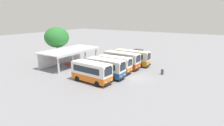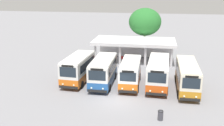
{
  "view_description": "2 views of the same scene",
  "coord_description": "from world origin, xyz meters",
  "px_view_note": "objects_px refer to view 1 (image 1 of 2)",
  "views": [
    {
      "loc": [
        -27.6,
        -12.91,
        10.36
      ],
      "look_at": [
        1.01,
        5.2,
        1.71
      ],
      "focal_mm": 29.93,
      "sensor_mm": 36.0,
      "label": 1
    },
    {
      "loc": [
        3.77,
        -25.07,
        11.56
      ],
      "look_at": [
        -1.68,
        7.23,
        1.93
      ],
      "focal_mm": 42.61,
      "sensor_mm": 36.0,
      "label": 2
    }
  ],
  "objects_px": {
    "city_bus_fifth_blue": "(132,57)",
    "litter_bin_apron": "(162,72)",
    "city_bus_second_in_row": "(106,67)",
    "city_bus_fourth_amber": "(122,59)",
    "parked_car_flank": "(139,52)",
    "waiting_chair_second_from_end": "(68,64)",
    "city_bus_middle_cream": "(114,64)",
    "waiting_chair_middle_seat": "(71,63)",
    "waiting_chair_end_by_column": "(66,65)",
    "waiting_chair_fourth_seat": "(73,63)",
    "waiting_chair_fifth_seat": "(76,62)",
    "city_bus_nearest_orange": "(91,71)"
  },
  "relations": [
    {
      "from": "city_bus_middle_cream",
      "to": "waiting_chair_fifth_seat",
      "type": "height_order",
      "value": "city_bus_middle_cream"
    },
    {
      "from": "litter_bin_apron",
      "to": "waiting_chair_end_by_column",
      "type": "bearing_deg",
      "value": 108.03
    },
    {
      "from": "city_bus_fifth_blue",
      "to": "litter_bin_apron",
      "type": "xyz_separation_m",
      "value": [
        -2.96,
        -7.62,
        -1.3
      ]
    },
    {
      "from": "waiting_chair_end_by_column",
      "to": "waiting_chair_second_from_end",
      "type": "height_order",
      "value": "same"
    },
    {
      "from": "city_bus_middle_cream",
      "to": "waiting_chair_end_by_column",
      "type": "bearing_deg",
      "value": 103.32
    },
    {
      "from": "waiting_chair_end_by_column",
      "to": "waiting_chair_fourth_seat",
      "type": "height_order",
      "value": "same"
    },
    {
      "from": "waiting_chair_second_from_end",
      "to": "waiting_chair_middle_seat",
      "type": "bearing_deg",
      "value": -3.65
    },
    {
      "from": "parked_car_flank",
      "to": "city_bus_second_in_row",
      "type": "bearing_deg",
      "value": -172.23
    },
    {
      "from": "city_bus_second_in_row",
      "to": "parked_car_flank",
      "type": "bearing_deg",
      "value": 7.77
    },
    {
      "from": "city_bus_fourth_amber",
      "to": "waiting_chair_fourth_seat",
      "type": "xyz_separation_m",
      "value": [
        -3.56,
        9.97,
        -1.27
      ]
    },
    {
      "from": "city_bus_fourth_amber",
      "to": "waiting_chair_fourth_seat",
      "type": "relative_size",
      "value": 8.82
    },
    {
      "from": "litter_bin_apron",
      "to": "city_bus_second_in_row",
      "type": "bearing_deg",
      "value": 130.83
    },
    {
      "from": "waiting_chair_second_from_end",
      "to": "waiting_chair_middle_seat",
      "type": "xyz_separation_m",
      "value": [
        0.69,
        -0.04,
        0.0
      ]
    },
    {
      "from": "city_bus_second_in_row",
      "to": "city_bus_fifth_blue",
      "type": "bearing_deg",
      "value": -1.02
    },
    {
      "from": "city_bus_second_in_row",
      "to": "parked_car_flank",
      "type": "height_order",
      "value": "city_bus_second_in_row"
    },
    {
      "from": "waiting_chair_second_from_end",
      "to": "waiting_chair_fourth_seat",
      "type": "height_order",
      "value": "same"
    },
    {
      "from": "parked_car_flank",
      "to": "litter_bin_apron",
      "type": "height_order",
      "value": "parked_car_flank"
    },
    {
      "from": "waiting_chair_fifth_seat",
      "to": "litter_bin_apron",
      "type": "height_order",
      "value": "litter_bin_apron"
    },
    {
      "from": "waiting_chair_fourth_seat",
      "to": "waiting_chair_end_by_column",
      "type": "bearing_deg",
      "value": -177.33
    },
    {
      "from": "city_bus_nearest_orange",
      "to": "city_bus_fourth_amber",
      "type": "height_order",
      "value": "city_bus_nearest_orange"
    },
    {
      "from": "city_bus_second_in_row",
      "to": "city_bus_middle_cream",
      "type": "bearing_deg",
      "value": 3.41
    },
    {
      "from": "city_bus_middle_cream",
      "to": "waiting_chair_end_by_column",
      "type": "distance_m",
      "value": 10.52
    },
    {
      "from": "waiting_chair_end_by_column",
      "to": "waiting_chair_fourth_seat",
      "type": "bearing_deg",
      "value": 2.67
    },
    {
      "from": "city_bus_fourth_amber",
      "to": "waiting_chair_fifth_seat",
      "type": "height_order",
      "value": "city_bus_fourth_amber"
    },
    {
      "from": "city_bus_fourth_amber",
      "to": "waiting_chair_second_from_end",
      "type": "xyz_separation_m",
      "value": [
        -4.95,
        9.9,
        -1.27
      ]
    },
    {
      "from": "waiting_chair_end_by_column",
      "to": "waiting_chair_fifth_seat",
      "type": "xyz_separation_m",
      "value": [
        2.77,
        -0.03,
        0.0
      ]
    },
    {
      "from": "city_bus_middle_cream",
      "to": "waiting_chair_middle_seat",
      "type": "height_order",
      "value": "city_bus_middle_cream"
    },
    {
      "from": "parked_car_flank",
      "to": "waiting_chair_end_by_column",
      "type": "bearing_deg",
      "value": 157.79
    },
    {
      "from": "city_bus_nearest_orange",
      "to": "waiting_chair_second_from_end",
      "type": "bearing_deg",
      "value": 64.38
    },
    {
      "from": "parked_car_flank",
      "to": "waiting_chair_second_from_end",
      "type": "height_order",
      "value": "parked_car_flank"
    },
    {
      "from": "city_bus_second_in_row",
      "to": "city_bus_fourth_amber",
      "type": "xyz_separation_m",
      "value": [
        6.46,
        0.49,
        0.02
      ]
    },
    {
      "from": "waiting_chair_second_from_end",
      "to": "waiting_chair_fourth_seat",
      "type": "relative_size",
      "value": 1.0
    },
    {
      "from": "city_bus_nearest_orange",
      "to": "waiting_chair_middle_seat",
      "type": "xyz_separation_m",
      "value": [
        5.44,
        9.86,
        -1.27
      ]
    },
    {
      "from": "city_bus_fourth_amber",
      "to": "city_bus_fifth_blue",
      "type": "xyz_separation_m",
      "value": [
        3.23,
        -0.66,
        -0.04
      ]
    },
    {
      "from": "waiting_chair_end_by_column",
      "to": "waiting_chair_fourth_seat",
      "type": "distance_m",
      "value": 2.08
    },
    {
      "from": "city_bus_nearest_orange",
      "to": "city_bus_fifth_blue",
      "type": "bearing_deg",
      "value": -2.91
    },
    {
      "from": "city_bus_fourth_amber",
      "to": "waiting_chair_fifth_seat",
      "type": "relative_size",
      "value": 8.82
    },
    {
      "from": "litter_bin_apron",
      "to": "city_bus_fourth_amber",
      "type": "bearing_deg",
      "value": 91.89
    },
    {
      "from": "city_bus_second_in_row",
      "to": "city_bus_fifth_blue",
      "type": "height_order",
      "value": "city_bus_second_in_row"
    },
    {
      "from": "city_bus_fifth_blue",
      "to": "litter_bin_apron",
      "type": "relative_size",
      "value": 8.73
    },
    {
      "from": "parked_car_flank",
      "to": "waiting_chair_fourth_seat",
      "type": "bearing_deg",
      "value": 155.07
    },
    {
      "from": "waiting_chair_middle_seat",
      "to": "waiting_chair_fifth_seat",
      "type": "height_order",
      "value": "same"
    },
    {
      "from": "city_bus_second_in_row",
      "to": "parked_car_flank",
      "type": "xyz_separation_m",
      "value": [
        19.64,
        2.68,
        -0.95
      ]
    },
    {
      "from": "parked_car_flank",
      "to": "waiting_chair_middle_seat",
      "type": "xyz_separation_m",
      "value": [
        -17.43,
        7.66,
        -0.3
      ]
    },
    {
      "from": "waiting_chair_second_from_end",
      "to": "litter_bin_apron",
      "type": "height_order",
      "value": "litter_bin_apron"
    },
    {
      "from": "city_bus_fifth_blue",
      "to": "waiting_chair_middle_seat",
      "type": "distance_m",
      "value": 12.97
    },
    {
      "from": "city_bus_nearest_orange",
      "to": "waiting_chair_fifth_seat",
      "type": "relative_size",
      "value": 8.06
    },
    {
      "from": "city_bus_fourth_amber",
      "to": "waiting_chair_fourth_seat",
      "type": "bearing_deg",
      "value": 109.66
    },
    {
      "from": "city_bus_middle_cream",
      "to": "waiting_chair_middle_seat",
      "type": "relative_size",
      "value": 7.66
    },
    {
      "from": "city_bus_second_in_row",
      "to": "waiting_chair_middle_seat",
      "type": "height_order",
      "value": "city_bus_second_in_row"
    }
  ]
}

